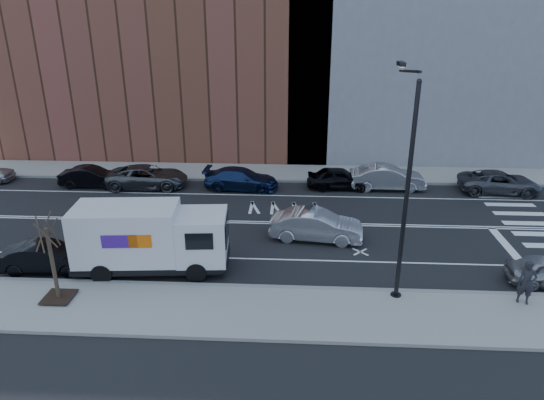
# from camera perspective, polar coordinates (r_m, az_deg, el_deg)

# --- Properties ---
(ground) EXTENTS (120.00, 120.00, 0.00)m
(ground) POSITION_cam_1_polar(r_m,az_deg,el_deg) (27.65, -2.89, -2.63)
(ground) COLOR black
(ground) RESTS_ON ground
(sidewalk_near) EXTENTS (44.00, 3.60, 0.15)m
(sidewalk_near) POSITION_cam_1_polar(r_m,az_deg,el_deg) (19.98, -5.50, -12.84)
(sidewalk_near) COLOR gray
(sidewalk_near) RESTS_ON ground
(sidewalk_far) EXTENTS (44.00, 3.60, 0.15)m
(sidewalk_far) POSITION_cam_1_polar(r_m,az_deg,el_deg) (35.79, -1.48, 3.27)
(sidewalk_far) COLOR gray
(sidewalk_far) RESTS_ON ground
(curb_near) EXTENTS (44.00, 0.25, 0.17)m
(curb_near) POSITION_cam_1_polar(r_m,az_deg,el_deg) (21.46, -4.81, -10.11)
(curb_near) COLOR gray
(curb_near) RESTS_ON ground
(curb_far) EXTENTS (44.00, 0.25, 0.17)m
(curb_far) POSITION_cam_1_polar(r_m,az_deg,el_deg) (34.09, -1.71, 2.33)
(curb_far) COLOR gray
(curb_far) RESTS_ON ground
(crosswalk) EXTENTS (3.00, 14.00, 0.01)m
(crosswalk) POSITION_cam_1_polar(r_m,az_deg,el_deg) (30.54, 28.57, -2.97)
(crosswalk) COLOR white
(crosswalk) RESTS_ON ground
(road_markings) EXTENTS (40.00, 8.60, 0.01)m
(road_markings) POSITION_cam_1_polar(r_m,az_deg,el_deg) (27.65, -2.89, -2.62)
(road_markings) COLOR white
(road_markings) RESTS_ON ground
(bldg_brick) EXTENTS (26.00, 10.00, 22.00)m
(bldg_brick) POSITION_cam_1_polar(r_m,az_deg,el_deg) (42.06, -12.54, 20.69)
(bldg_brick) COLOR brown
(bldg_brick) RESTS_ON ground
(streetlight) EXTENTS (0.44, 4.02, 9.34)m
(streetlight) POSITION_cam_1_polar(r_m,az_deg,el_deg) (19.67, 15.41, 2.24)
(streetlight) COLOR black
(streetlight) RESTS_ON ground
(street_tree) EXTENTS (1.20, 1.20, 3.75)m
(street_tree) POSITION_cam_1_polar(r_m,az_deg,el_deg) (21.69, -24.27, -7.61)
(street_tree) COLOR black
(street_tree) RESTS_ON ground
(fedex_van) EXTENTS (7.12, 2.93, 3.17)m
(fedex_van) POSITION_cam_1_polar(r_m,az_deg,el_deg) (22.72, -14.19, -4.30)
(fedex_van) COLOR black
(fedex_van) RESTS_ON ground
(far_parked_b) EXTENTS (4.19, 1.53, 1.37)m
(far_parked_b) POSITION_cam_1_polar(r_m,az_deg,el_deg) (35.16, -20.48, 2.58)
(far_parked_b) COLOR black
(far_parked_b) RESTS_ON ground
(far_parked_c) EXTENTS (5.47, 2.72, 1.49)m
(far_parked_c) POSITION_cam_1_polar(r_m,az_deg,el_deg) (33.86, -14.45, 2.68)
(far_parked_c) COLOR #4C5054
(far_parked_c) RESTS_ON ground
(far_parked_d) EXTENTS (5.06, 2.33, 1.43)m
(far_parked_d) POSITION_cam_1_polar(r_m,az_deg,el_deg) (32.52, -3.66, 2.51)
(far_parked_d) COLOR #15254C
(far_parked_d) RESTS_ON ground
(far_parked_e) EXTENTS (4.31, 1.80, 1.46)m
(far_parked_e) POSITION_cam_1_polar(r_m,az_deg,el_deg) (32.83, 7.91, 2.55)
(far_parked_e) COLOR black
(far_parked_e) RESTS_ON ground
(far_parked_f) EXTENTS (4.97, 1.82, 1.63)m
(far_parked_f) POSITION_cam_1_polar(r_m,az_deg,el_deg) (33.33, 13.40, 2.60)
(far_parked_f) COLOR #B2B3B7
(far_parked_f) RESTS_ON ground
(far_parked_g) EXTENTS (5.28, 2.72, 1.42)m
(far_parked_g) POSITION_cam_1_polar(r_m,az_deg,el_deg) (35.14, 25.18, 1.90)
(far_parked_g) COLOR #45464B
(far_parked_g) RESTS_ON ground
(driving_sedan) EXTENTS (4.97, 2.23, 1.58)m
(driving_sedan) POSITION_cam_1_polar(r_m,az_deg,el_deg) (25.44, 5.24, -2.99)
(driving_sedan) COLOR silver
(driving_sedan) RESTS_ON ground
(near_parked_rear_a) EXTENTS (4.20, 1.60, 1.37)m
(near_parked_rear_a) POSITION_cam_1_polar(r_m,az_deg,el_deg) (24.70, -24.94, -6.14)
(near_parked_rear_a) COLOR black
(near_parked_rear_a) RESTS_ON ground
(pedestrian) EXTENTS (0.78, 0.63, 1.87)m
(pedestrian) POSITION_cam_1_polar(r_m,az_deg,el_deg) (22.26, 27.78, -8.58)
(pedestrian) COLOR black
(pedestrian) RESTS_ON sidewalk_near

